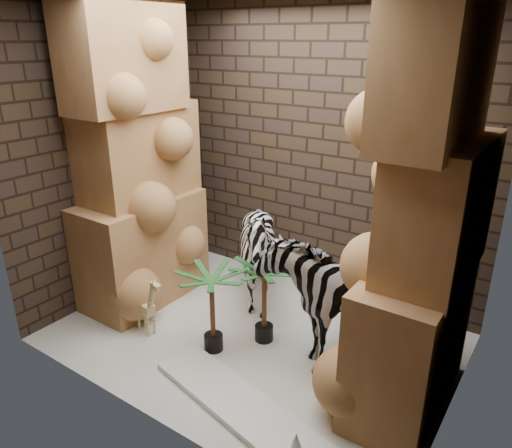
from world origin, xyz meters
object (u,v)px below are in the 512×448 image
Objects in this scene: zebra_right at (335,272)px; zebra_left at (258,259)px; palm_back at (212,311)px; surfboard at (240,405)px; palm_front at (264,302)px; giraffe_toy at (144,301)px.

zebra_right is 1.18× the size of zebra_left.
palm_back is 0.48× the size of surfboard.
zebra_left is at bearing -178.32° from zebra_right.
surfboard is (-0.18, -1.16, -0.69)m from zebra_right.
surfboard is (0.34, -0.84, -0.37)m from palm_front.
palm_front is at bearing -139.08° from zebra_right.
palm_front is at bearing 52.49° from palm_back.
zebra_right is 0.87× the size of surfboard.
zebra_left is 0.84m from palm_back.
surfboard is (1.34, -0.32, -0.30)m from giraffe_toy.
palm_front is 0.48m from palm_back.
zebra_left reaches higher than giraffe_toy.
giraffe_toy is 1.41m from surfboard.
palm_back is 0.86m from surfboard.
palm_back is (0.08, -0.82, -0.16)m from zebra_left.
zebra_right is at bearing 93.21° from surfboard.
palm_front is at bearing 38.92° from giraffe_toy.
zebra_right is 2.19× the size of giraffe_toy.
palm_front reaches higher than giraffe_toy.
zebra_left is at bearing 131.23° from surfboard.
palm_back is (-0.81, -0.70, -0.32)m from zebra_right.
surfboard is (0.71, -1.28, -0.52)m from zebra_left.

